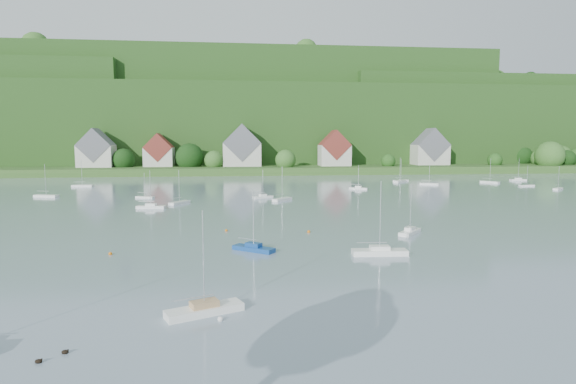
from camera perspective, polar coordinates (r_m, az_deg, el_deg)
The scene contains 17 objects.
far_shore_strip at distance 216.49m, azimuth -6.93°, elevation 2.91°, with size 600.00×60.00×3.00m, color #2E5921.
forested_ridge at distance 284.82m, azimuth -6.78°, elevation 8.01°, with size 620.00×181.22×69.89m.
village_building_0 at distance 211.07m, azimuth -22.15°, elevation 4.58°, with size 14.00×10.40×16.00m.
village_building_1 at distance 207.70m, azimuth -15.32°, elevation 4.59°, with size 12.00×9.36×14.00m.
village_building_2 at distance 204.17m, azimuth -5.59°, elevation 5.18°, with size 16.00×11.44×18.00m.
village_building_3 at distance 206.64m, azimuth 5.63°, elevation 4.96°, with size 13.00×10.40×15.50m.
village_building_4 at distance 224.07m, azimuth 16.78°, elevation 4.87°, with size 15.00×10.40×16.50m.
near_sailboat_1 at distance 60.79m, azimuth -4.18°, elevation -6.73°, with size 5.52×4.69×7.70m.
near_sailboat_2 at distance 40.08m, azimuth -10.06°, elevation -13.73°, with size 6.51×4.16×8.55m.
near_sailboat_3 at distance 73.77m, azimuth 14.52°, elevation -4.60°, with size 4.86×5.31×7.61m.
near_sailboat_4 at distance 59.63m, azimuth 11.00°, elevation -7.05°, with size 6.90×2.38×9.15m.
mooring_buoy_1 at distance 38.69m, azimuth -8.16°, elevation -15.15°, with size 0.48×0.48×0.48m, color silver.
mooring_buoy_2 at distance 72.59m, azimuth 2.52°, elevation -4.92°, with size 0.49×0.49×0.49m, color orange.
mooring_buoy_3 at distance 74.17m, azimuth -7.46°, elevation -4.73°, with size 0.44×0.44×0.44m, color orange.
mooring_buoy_5 at distance 62.80m, azimuth -20.67°, elevation -7.10°, with size 0.46×0.46×0.46m, color orange.
duck_pair at distance 35.89m, azimuth -26.60°, elevation -17.35°, with size 1.69×1.50×0.34m.
far_sailboat_cluster at distance 136.11m, azimuth -3.16°, elevation 0.48°, with size 197.46×66.65×8.53m.
Camera 1 is at (2.22, -16.11, 14.10)m, focal length 29.43 mm.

